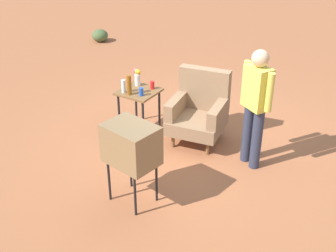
{
  "coord_description": "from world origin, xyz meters",
  "views": [
    {
      "loc": [
        2.71,
        -5.08,
        3.34
      ],
      "look_at": [
        0.13,
        -0.89,
        0.65
      ],
      "focal_mm": 46.26,
      "sensor_mm": 36.0,
      "label": 1
    }
  ],
  "objects": [
    {
      "name": "shrub_near",
      "position": [
        -4.26,
        3.0,
        0.15
      ],
      "size": [
        0.4,
        0.4,
        0.31
      ],
      "primitive_type": "ellipsoid",
      "color": "#475B33",
      "rests_on": "ground"
    },
    {
      "name": "soda_can_blue",
      "position": [
        -0.68,
        -0.33,
        0.73
      ],
      "size": [
        0.07,
        0.07,
        0.12
      ],
      "primitive_type": "cylinder",
      "color": "blue",
      "rests_on": "side_table"
    },
    {
      "name": "person_standing",
      "position": [
        1.03,
        -0.19,
        0.94
      ],
      "size": [
        0.5,
        0.37,
        1.64
      ],
      "color": "#2D3347",
      "rests_on": "ground"
    },
    {
      "name": "flower_vase",
      "position": [
        -0.94,
        -0.04,
        0.82
      ],
      "size": [
        0.15,
        0.1,
        0.27
      ],
      "color": "silver",
      "rests_on": "side_table"
    },
    {
      "name": "bottle_tall_amber",
      "position": [
        -0.85,
        -0.39,
        0.82
      ],
      "size": [
        0.07,
        0.07,
        0.3
      ],
      "primitive_type": "cylinder",
      "color": "brown",
      "rests_on": "side_table"
    },
    {
      "name": "armchair",
      "position": [
        0.11,
        0.03,
        0.5
      ],
      "size": [
        0.88,
        0.89,
        1.06
      ],
      "color": "brown",
      "rests_on": "ground"
    },
    {
      "name": "bottle_short_clear",
      "position": [
        -0.96,
        -0.37,
        0.77
      ],
      "size": [
        0.06,
        0.06,
        0.2
      ],
      "primitive_type": "cylinder",
      "color": "silver",
      "rests_on": "side_table"
    },
    {
      "name": "side_table",
      "position": [
        -0.81,
        -0.21,
        0.57
      ],
      "size": [
        0.56,
        0.56,
        0.67
      ],
      "color": "black",
      "rests_on": "ground"
    },
    {
      "name": "ground_plane",
      "position": [
        0.0,
        0.0,
        0.0
      ],
      "size": [
        60.0,
        60.0,
        0.0
      ],
      "primitive_type": "plane",
      "color": "#A05B38"
    },
    {
      "name": "soda_can_red",
      "position": [
        -0.67,
        -0.04,
        0.73
      ],
      "size": [
        0.07,
        0.07,
        0.12
      ],
      "primitive_type": "cylinder",
      "color": "red",
      "rests_on": "side_table"
    },
    {
      "name": "tv_on_stand",
      "position": [
        0.14,
        -1.7,
        0.78
      ],
      "size": [
        0.66,
        0.53,
        1.03
      ],
      "color": "black",
      "rests_on": "ground"
    }
  ]
}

